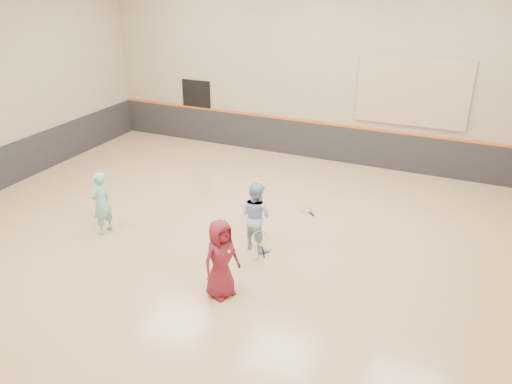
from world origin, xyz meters
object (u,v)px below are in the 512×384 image
at_px(girl, 101,203).
at_px(spare_racket, 306,208).
at_px(young_man, 221,259).
at_px(instructor, 256,216).

height_order(girl, spare_racket, girl).
distance_m(girl, spare_racket, 5.14).
relative_size(young_man, spare_racket, 2.20).
relative_size(girl, instructor, 0.97).
bearing_deg(instructor, girl, 31.56).
bearing_deg(young_man, girl, 98.29).
xyz_separation_m(young_man, spare_racket, (0.32, 4.15, -0.76)).
height_order(instructor, spare_racket, instructor).
bearing_deg(girl, young_man, 78.37).
bearing_deg(instructor, young_man, 112.07).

